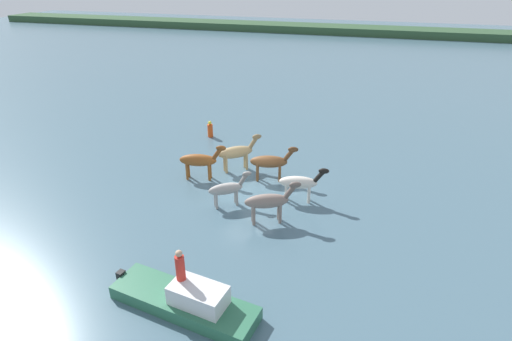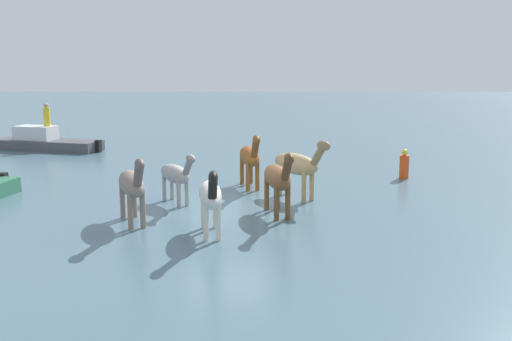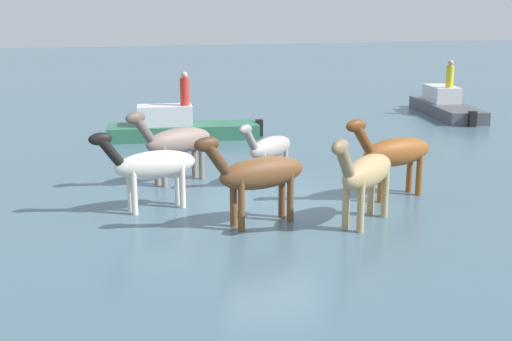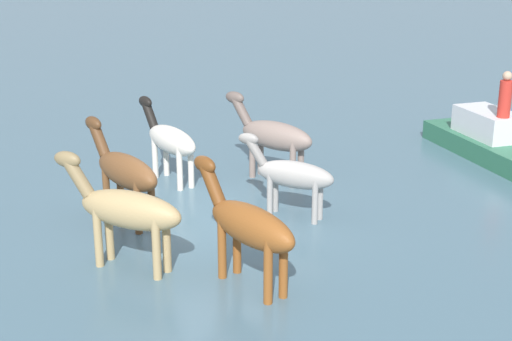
# 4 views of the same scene
# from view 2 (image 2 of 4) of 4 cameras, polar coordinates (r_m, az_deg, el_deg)

# --- Properties ---
(ground_plane) EXTENTS (149.87, 149.87, 0.00)m
(ground_plane) POSITION_cam_2_polar(r_m,az_deg,el_deg) (17.25, -3.07, -3.88)
(ground_plane) COLOR #476675
(horse_gray_outer) EXTENTS (2.64, 1.01, 2.04)m
(horse_gray_outer) POSITION_cam_2_polar(r_m,az_deg,el_deg) (19.93, -0.63, 1.41)
(horse_gray_outer) COLOR brown
(horse_gray_outer) RESTS_ON ground_plane
(horse_mid_herd) EXTENTS (1.99, 1.55, 1.71)m
(horse_mid_herd) POSITION_cam_2_polar(r_m,az_deg,el_deg) (17.82, -8.10, -0.39)
(horse_mid_herd) COLOR #9E9993
(horse_mid_herd) RESTS_ON ground_plane
(horse_pinto_flank) EXTENTS (2.62, 1.03, 2.03)m
(horse_pinto_flank) POSITION_cam_2_polar(r_m,az_deg,el_deg) (16.23, 2.22, -0.76)
(horse_pinto_flank) COLOR brown
(horse_pinto_flank) RESTS_ON ground_plane
(horse_chestnut_trailing) EXTENTS (2.53, 1.41, 2.02)m
(horse_chestnut_trailing) POSITION_cam_2_polar(r_m,az_deg,el_deg) (15.73, -12.43, -1.38)
(horse_chestnut_trailing) COLOR gray
(horse_chestnut_trailing) RESTS_ON ground_plane
(horse_rear_stallion) EXTENTS (2.46, 0.86, 1.90)m
(horse_rear_stallion) POSITION_cam_2_polar(r_m,az_deg,el_deg) (14.40, -4.62, -2.54)
(horse_rear_stallion) COLOR silver
(horse_rear_stallion) RESTS_ON ground_plane
(horse_dun_straggler) EXTENTS (2.34, 1.91, 2.04)m
(horse_dun_straggler) POSITION_cam_2_polar(r_m,az_deg,el_deg) (18.36, 4.22, 0.59)
(horse_dun_straggler) COLOR tan
(horse_dun_straggler) RESTS_ON ground_plane
(boat_skiff_near) EXTENTS (2.95, 5.89, 1.37)m
(boat_skiff_near) POSITION_cam_2_polar(r_m,az_deg,el_deg) (30.99, -20.47, 2.58)
(boat_skiff_near) COLOR #4C4C51
(boat_skiff_near) RESTS_ON ground_plane
(person_spotter_bow) EXTENTS (0.32, 0.32, 1.19)m
(person_spotter_bow) POSITION_cam_2_polar(r_m,az_deg,el_deg) (30.83, -20.41, 5.24)
(person_spotter_bow) COLOR yellow
(person_spotter_bow) RESTS_ON boat_skiff_near
(buoy_channel_marker) EXTENTS (0.36, 0.36, 1.14)m
(buoy_channel_marker) POSITION_cam_2_polar(r_m,az_deg,el_deg) (22.43, 14.76, 0.51)
(buoy_channel_marker) COLOR #E54C19
(buoy_channel_marker) RESTS_ON ground_plane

